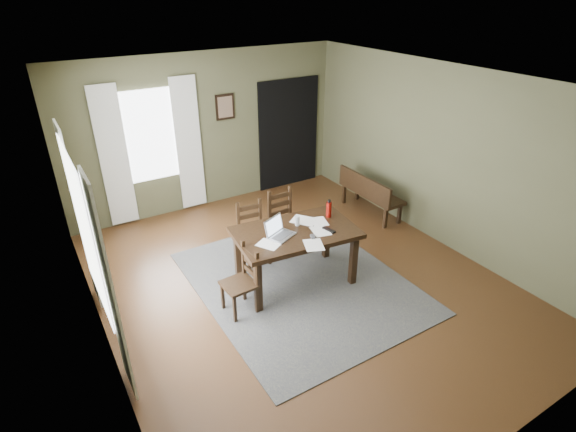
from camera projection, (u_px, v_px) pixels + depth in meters
ground at (299, 282)px, 6.20m from camera, size 5.00×6.00×0.01m
room_shell at (301, 159)px, 5.36m from camera, size 5.02×6.02×2.71m
rug at (299, 282)px, 6.19m from camera, size 2.60×3.20×0.01m
dining_table at (296, 237)px, 5.90m from camera, size 1.68×1.12×0.79m
chair_end at (242, 281)px, 5.49m from camera, size 0.41×0.41×0.88m
chair_back_left at (253, 234)px, 6.49m from camera, size 0.44×0.44×0.91m
chair_back_right at (285, 222)px, 6.76m from camera, size 0.42×0.43×0.96m
bench at (369, 191)px, 7.83m from camera, size 0.42×1.31×0.74m
laptop at (278, 231)px, 5.71m from camera, size 0.42×0.39×0.23m
computer_mouse at (313, 237)px, 5.68m from camera, size 0.08×0.10×0.03m
tv_remote at (329, 230)px, 5.85m from camera, size 0.09×0.20×0.02m
drinking_glass at (297, 221)px, 5.95m from camera, size 0.08×0.08×0.14m
water_bottle at (329, 209)px, 6.14m from camera, size 0.10×0.10×0.26m
paper_a at (269, 244)px, 5.54m from camera, size 0.32×0.34×0.00m
paper_b at (321, 231)px, 5.84m from camera, size 0.27×0.32×0.00m
paper_c at (304, 220)px, 6.09m from camera, size 0.40×0.42×0.00m
paper_d at (319, 222)px, 6.06m from camera, size 0.27×0.32×0.00m
paper_e at (314, 245)px, 5.53m from camera, size 0.32×0.36×0.00m
window_left at (85, 231)px, 4.53m from camera, size 0.01×1.30×1.70m
window_back at (150, 136)px, 7.30m from camera, size 1.00×0.01×1.50m
curtain_left_near at (111, 293)px, 4.04m from camera, size 0.03×0.48×2.30m
curtain_left_far at (80, 220)px, 5.28m from camera, size 0.03×0.48×2.30m
curtain_back_left at (114, 158)px, 7.11m from camera, size 0.44×0.03×2.30m
curtain_back_right at (189, 145)px, 7.68m from camera, size 0.44×0.03×2.30m
framed_picture at (225, 107)px, 7.78m from camera, size 0.34×0.03×0.44m
doorway_back at (289, 134)px, 8.71m from camera, size 1.30×0.03×2.10m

